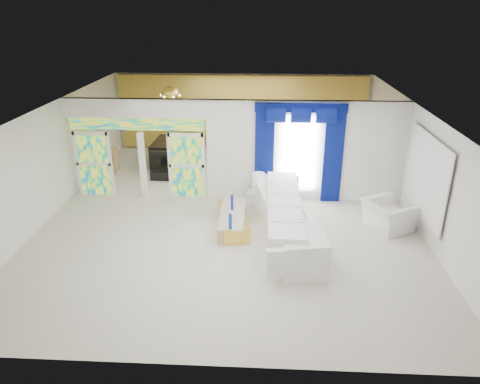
# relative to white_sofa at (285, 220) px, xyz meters

# --- Properties ---
(floor) EXTENTS (12.00, 12.00, 0.00)m
(floor) POSITION_rel_white_sofa_xyz_m (-1.45, 1.35, -0.42)
(floor) COLOR #B7AF9E
(floor) RESTS_ON ground
(dividing_wall) EXTENTS (5.70, 0.18, 3.00)m
(dividing_wall) POSITION_rel_white_sofa_xyz_m (0.70, 2.35, 1.08)
(dividing_wall) COLOR white
(dividing_wall) RESTS_ON ground
(dividing_header) EXTENTS (4.30, 0.18, 0.55)m
(dividing_header) POSITION_rel_white_sofa_xyz_m (-4.30, 2.35, 2.30)
(dividing_header) COLOR white
(dividing_header) RESTS_ON dividing_wall
(stained_panel_left) EXTENTS (0.95, 0.04, 2.00)m
(stained_panel_left) POSITION_rel_white_sofa_xyz_m (-5.72, 2.35, 0.58)
(stained_panel_left) COLOR #994C3F
(stained_panel_left) RESTS_ON ground
(stained_panel_right) EXTENTS (0.95, 0.04, 2.00)m
(stained_panel_right) POSITION_rel_white_sofa_xyz_m (-2.87, 2.35, 0.58)
(stained_panel_right) COLOR #994C3F
(stained_panel_right) RESTS_ON ground
(stained_transom) EXTENTS (4.00, 0.05, 0.35)m
(stained_transom) POSITION_rel_white_sofa_xyz_m (-4.30, 2.35, 1.83)
(stained_transom) COLOR #994C3F
(stained_transom) RESTS_ON dividing_header
(window_pane) EXTENTS (1.00, 0.02, 2.30)m
(window_pane) POSITION_rel_white_sofa_xyz_m (0.45, 2.25, 1.03)
(window_pane) COLOR white
(window_pane) RESTS_ON dividing_wall
(blue_drape_left) EXTENTS (0.55, 0.10, 2.80)m
(blue_drape_left) POSITION_rel_white_sofa_xyz_m (-0.55, 2.22, 0.98)
(blue_drape_left) COLOR #030C44
(blue_drape_left) RESTS_ON ground
(blue_drape_right) EXTENTS (0.55, 0.10, 2.80)m
(blue_drape_right) POSITION_rel_white_sofa_xyz_m (1.45, 2.22, 0.98)
(blue_drape_right) COLOR #030C44
(blue_drape_right) RESTS_ON ground
(blue_pelmet) EXTENTS (2.60, 0.12, 0.25)m
(blue_pelmet) POSITION_rel_white_sofa_xyz_m (0.45, 2.22, 2.40)
(blue_pelmet) COLOR #030C44
(blue_pelmet) RESTS_ON dividing_wall
(wall_mirror) EXTENTS (0.04, 2.70, 1.90)m
(wall_mirror) POSITION_rel_white_sofa_xyz_m (3.49, 0.35, 1.13)
(wall_mirror) COLOR white
(wall_mirror) RESTS_ON ground
(gold_curtains) EXTENTS (9.70, 0.12, 2.90)m
(gold_curtains) POSITION_rel_white_sofa_xyz_m (-1.45, 7.25, 1.08)
(gold_curtains) COLOR #B7822B
(gold_curtains) RESTS_ON ground
(white_sofa) EXTENTS (1.75, 4.56, 0.85)m
(white_sofa) POSITION_rel_white_sofa_xyz_m (0.00, 0.00, 0.00)
(white_sofa) COLOR white
(white_sofa) RESTS_ON ground
(coffee_table) EXTENTS (0.98, 2.00, 0.43)m
(coffee_table) POSITION_rel_white_sofa_xyz_m (-1.35, 0.30, -0.21)
(coffee_table) COLOR gold
(coffee_table) RESTS_ON ground
(console_table) EXTENTS (1.29, 0.50, 0.42)m
(console_table) POSITION_rel_white_sofa_xyz_m (-0.40, 1.80, -0.21)
(console_table) COLOR silver
(console_table) RESTS_ON ground
(table_lamp) EXTENTS (0.36, 0.36, 0.58)m
(table_lamp) POSITION_rel_white_sofa_xyz_m (-0.70, 1.80, 0.29)
(table_lamp) COLOR white
(table_lamp) RESTS_ON console_table
(armchair) EXTENTS (1.42, 1.48, 0.75)m
(armchair) POSITION_rel_white_sofa_xyz_m (2.72, 0.52, -0.05)
(armchair) COLOR white
(armchair) RESTS_ON ground
(grand_piano) EXTENTS (1.38, 1.78, 0.88)m
(grand_piano) POSITION_rel_white_sofa_xyz_m (-3.90, 5.31, 0.01)
(grand_piano) COLOR black
(grand_piano) RESTS_ON ground
(piano_bench) EXTENTS (0.91, 0.38, 0.30)m
(piano_bench) POSITION_rel_white_sofa_xyz_m (-3.90, 3.71, -0.28)
(piano_bench) COLOR black
(piano_bench) RESTS_ON ground
(tv_console) EXTENTS (0.58, 0.53, 0.83)m
(tv_console) POSITION_rel_white_sofa_xyz_m (-5.99, 4.36, -0.01)
(tv_console) COLOR tan
(tv_console) RESTS_ON ground
(chandelier) EXTENTS (0.60, 0.60, 0.60)m
(chandelier) POSITION_rel_white_sofa_xyz_m (-3.75, 4.75, 2.23)
(chandelier) COLOR gold
(chandelier) RESTS_ON ceiling
(decanters) EXTENTS (0.22, 1.28, 0.21)m
(decanters) POSITION_rel_white_sofa_xyz_m (-1.36, 0.29, 0.09)
(decanters) COLOR white
(decanters) RESTS_ON coffee_table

